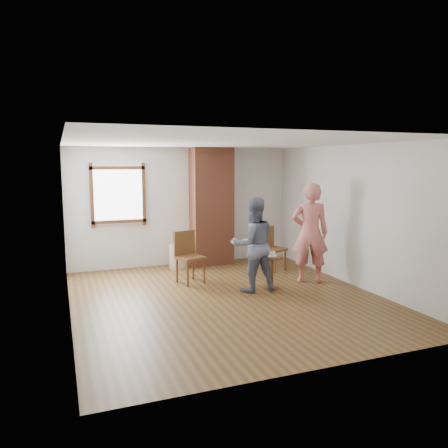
{
  "coord_description": "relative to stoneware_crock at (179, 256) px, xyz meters",
  "views": [
    {
      "loc": [
        -2.59,
        -6.64,
        2.27
      ],
      "look_at": [
        0.25,
        0.8,
        1.15
      ],
      "focal_mm": 35.0,
      "sensor_mm": 36.0,
      "label": 1
    }
  ],
  "objects": [
    {
      "name": "brick_chimney",
      "position": [
        0.8,
        0.12,
        1.04
      ],
      "size": [
        0.9,
        0.5,
        2.6
      ],
      "primitive_type": "cube",
      "color": "#9D5137",
      "rests_on": "ground"
    },
    {
      "name": "cake_plate",
      "position": [
        1.18,
        -2.12,
        0.35
      ],
      "size": [
        0.18,
        0.18,
        0.01
      ],
      "primitive_type": "cylinder",
      "color": "white",
      "rests_on": "side_table"
    },
    {
      "name": "ground",
      "position": [
        0.2,
        -2.38,
        -0.26
      ],
      "size": [
        5.5,
        5.5,
        0.0
      ],
      "primitive_type": "plane",
      "color": "brown",
      "rests_on": "ground"
    },
    {
      "name": "side_table",
      "position": [
        1.18,
        -2.12,
        0.14
      ],
      "size": [
        0.4,
        0.4,
        0.6
      ],
      "color": "brown",
      "rests_on": "ground"
    },
    {
      "name": "dark_pot",
      "position": [
        -0.03,
        0.02,
        -0.19
      ],
      "size": [
        0.18,
        0.18,
        0.15
      ],
      "primitive_type": "cylinder",
      "rotation": [
        0.0,
        0.0,
        -0.31
      ],
      "color": "black",
      "rests_on": "ground"
    },
    {
      "name": "cake_slice",
      "position": [
        1.19,
        -2.12,
        0.38
      ],
      "size": [
        0.08,
        0.07,
        0.06
      ],
      "primitive_type": "cube",
      "color": "silver",
      "rests_on": "cake_plate"
    },
    {
      "name": "person_pink",
      "position": [
        2.05,
        -1.98,
        0.69
      ],
      "size": [
        0.82,
        0.71,
        1.9
      ],
      "primitive_type": "imported",
      "rotation": [
        0.0,
        0.0,
        2.7
      ],
      "color": "#D26E69",
      "rests_on": "ground"
    },
    {
      "name": "room_shell",
      "position": [
        0.15,
        -1.77,
        1.55
      ],
      "size": [
        5.04,
        5.52,
        2.62
      ],
      "color": "silver",
      "rests_on": "ground"
    },
    {
      "name": "stoneware_crock",
      "position": [
        0.0,
        0.0,
        0.0
      ],
      "size": [
        0.44,
        0.44,
        0.52
      ],
      "primitive_type": "cylinder",
      "rotation": [
        0.0,
        0.0,
        0.1
      ],
      "color": "#C6B48F",
      "rests_on": "ground"
    },
    {
      "name": "dining_chair_right",
      "position": [
        1.8,
        -0.86,
        0.25
      ],
      "size": [
        0.56,
        0.56,
        0.92
      ],
      "rotation": [
        0.0,
        0.0,
        0.41
      ],
      "color": "brown",
      "rests_on": "ground"
    },
    {
      "name": "dining_chair_left",
      "position": [
        -0.12,
        -1.17,
        0.29
      ],
      "size": [
        0.57,
        0.57,
        0.98
      ],
      "rotation": [
        0.0,
        0.0,
        0.3
      ],
      "color": "brown",
      "rests_on": "ground"
    },
    {
      "name": "man",
      "position": [
        0.79,
        -2.13,
        0.58
      ],
      "size": [
        0.83,
        0.66,
        1.68
      ],
      "primitive_type": "imported",
      "rotation": [
        0.0,
        0.0,
        3.12
      ],
      "color": "#151A3A",
      "rests_on": "ground"
    }
  ]
}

